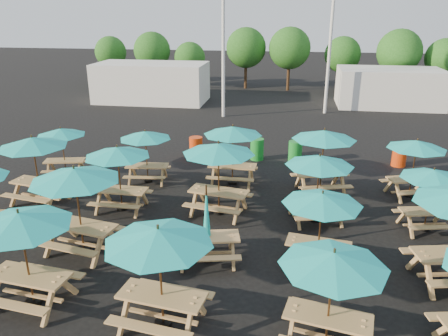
% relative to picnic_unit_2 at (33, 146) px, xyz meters
% --- Properties ---
extents(ground, '(120.00, 120.00, 0.00)m').
position_rel_picnic_unit_2_xyz_m(ground, '(6.36, 0.11, -2.14)').
color(ground, black).
rests_on(ground, ground).
extents(picnic_unit_2, '(2.71, 2.71, 2.45)m').
position_rel_picnic_unit_2_xyz_m(picnic_unit_2, '(0.00, 0.00, 0.00)').
color(picnic_unit_2, tan).
rests_on(picnic_unit_2, ground).
extents(picnic_unit_3, '(2.33, 2.33, 2.04)m').
position_rel_picnic_unit_2_xyz_m(picnic_unit_3, '(-0.45, 2.68, -0.36)').
color(picnic_unit_3, tan).
rests_on(picnic_unit_3, ground).
extents(picnic_unit_4, '(2.54, 2.54, 2.39)m').
position_rel_picnic_unit_2_xyz_m(picnic_unit_4, '(2.90, -5.29, -0.05)').
color(picnic_unit_4, tan).
rests_on(picnic_unit_4, ground).
extents(picnic_unit_5, '(2.86, 2.86, 2.55)m').
position_rel_picnic_unit_2_xyz_m(picnic_unit_5, '(3.00, -2.88, 0.08)').
color(picnic_unit_5, tan).
rests_on(picnic_unit_5, ground).
extents(picnic_unit_6, '(2.20, 2.20, 2.28)m').
position_rel_picnic_unit_2_xyz_m(picnic_unit_6, '(3.06, -0.08, -0.15)').
color(picnic_unit_6, tan).
rests_on(picnic_unit_6, ground).
extents(picnic_unit_7, '(2.22, 2.22, 2.10)m').
position_rel_picnic_unit_2_xyz_m(picnic_unit_7, '(3.12, 2.55, -0.30)').
color(picnic_unit_7, tan).
rests_on(picnic_unit_7, ground).
extents(picnic_unit_8, '(2.60, 2.60, 2.40)m').
position_rel_picnic_unit_2_xyz_m(picnic_unit_8, '(6.13, -5.54, -0.05)').
color(picnic_unit_8, tan).
rests_on(picnic_unit_8, ground).
extents(picnic_unit_9, '(2.05, 1.88, 2.24)m').
position_rel_picnic_unit_2_xyz_m(picnic_unit_9, '(6.58, -2.79, -1.21)').
color(picnic_unit_9, tan).
rests_on(picnic_unit_9, ground).
extents(picnic_unit_10, '(2.78, 2.78, 2.49)m').
position_rel_picnic_unit_2_xyz_m(picnic_unit_10, '(6.41, 0.16, 0.04)').
color(picnic_unit_10, tan).
rests_on(picnic_unit_10, ground).
extents(picnic_unit_11, '(2.30, 2.30, 2.36)m').
position_rel_picnic_unit_2_xyz_m(picnic_unit_11, '(6.50, 2.86, -0.08)').
color(picnic_unit_11, tan).
rests_on(picnic_unit_11, ground).
extents(picnic_unit_12, '(2.51, 2.51, 2.23)m').
position_rel_picnic_unit_2_xyz_m(picnic_unit_12, '(9.61, -5.62, -0.20)').
color(picnic_unit_12, tan).
rests_on(picnic_unit_12, ground).
extents(picnic_unit_13, '(2.36, 2.36, 2.16)m').
position_rel_picnic_unit_2_xyz_m(picnic_unit_13, '(9.56, -2.65, -0.25)').
color(picnic_unit_13, tan).
rests_on(picnic_unit_13, ground).
extents(picnic_unit_14, '(2.66, 2.66, 2.25)m').
position_rel_picnic_unit_2_xyz_m(picnic_unit_14, '(9.62, 0.08, -0.17)').
color(picnic_unit_14, tan).
rests_on(picnic_unit_14, ground).
extents(picnic_unit_15, '(2.89, 2.89, 2.44)m').
position_rel_picnic_unit_2_xyz_m(picnic_unit_15, '(9.88, 2.51, -0.01)').
color(picnic_unit_15, tan).
rests_on(picnic_unit_15, ground).
extents(picnic_unit_18, '(2.32, 2.32, 2.04)m').
position_rel_picnic_unit_2_xyz_m(picnic_unit_18, '(12.97, -0.03, -0.36)').
color(picnic_unit_18, tan).
rests_on(picnic_unit_18, ground).
extents(picnic_unit_19, '(2.63, 2.63, 2.17)m').
position_rel_picnic_unit_2_xyz_m(picnic_unit_19, '(13.13, 2.65, -0.25)').
color(picnic_unit_19, tan).
rests_on(picnic_unit_19, ground).
extents(waste_bin_0, '(0.61, 0.61, 0.98)m').
position_rel_picnic_unit_2_xyz_m(waste_bin_0, '(4.39, 5.79, -1.65)').
color(waste_bin_0, red).
rests_on(waste_bin_0, ground).
extents(waste_bin_1, '(0.61, 0.61, 0.98)m').
position_rel_picnic_unit_2_xyz_m(waste_bin_1, '(7.21, 5.97, -1.65)').
color(waste_bin_1, '#18872A').
rests_on(waste_bin_1, ground).
extents(waste_bin_2, '(0.61, 0.61, 0.98)m').
position_rel_picnic_unit_2_xyz_m(waste_bin_2, '(8.93, 5.84, -1.65)').
color(waste_bin_2, '#18872A').
rests_on(waste_bin_2, ground).
extents(waste_bin_3, '(0.61, 0.61, 0.98)m').
position_rel_picnic_unit_2_xyz_m(waste_bin_3, '(13.45, 6.05, -1.65)').
color(waste_bin_3, red).
rests_on(waste_bin_3, ground).
extents(mast_0, '(0.20, 0.20, 12.00)m').
position_rel_picnic_unit_2_xyz_m(mast_0, '(4.36, 14.11, 3.86)').
color(mast_0, silver).
rests_on(mast_0, ground).
extents(mast_1, '(0.20, 0.20, 12.00)m').
position_rel_picnic_unit_2_xyz_m(mast_1, '(10.86, 16.11, 3.86)').
color(mast_1, silver).
rests_on(mast_1, ground).
extents(event_tent_0, '(8.00, 4.00, 2.80)m').
position_rel_picnic_unit_2_xyz_m(event_tent_0, '(-1.64, 18.11, -0.74)').
color(event_tent_0, silver).
rests_on(event_tent_0, ground).
extents(event_tent_1, '(7.00, 4.00, 2.60)m').
position_rel_picnic_unit_2_xyz_m(event_tent_1, '(15.36, 19.11, -0.84)').
color(event_tent_1, silver).
rests_on(event_tent_1, ground).
extents(tree_0, '(2.80, 2.80, 4.24)m').
position_rel_picnic_unit_2_xyz_m(tree_0, '(-7.71, 25.36, 0.69)').
color(tree_0, '#382314').
rests_on(tree_0, ground).
extents(tree_1, '(3.11, 3.11, 4.72)m').
position_rel_picnic_unit_2_xyz_m(tree_1, '(-3.39, 24.02, 1.02)').
color(tree_1, '#382314').
rests_on(tree_1, ground).
extents(tree_2, '(2.59, 2.59, 3.93)m').
position_rel_picnic_unit_2_xyz_m(tree_2, '(-0.03, 23.77, 0.49)').
color(tree_2, '#382314').
rests_on(tree_2, ground).
extents(tree_3, '(3.36, 3.36, 5.09)m').
position_rel_picnic_unit_2_xyz_m(tree_3, '(4.61, 24.83, 1.27)').
color(tree_3, '#382314').
rests_on(tree_3, ground).
extents(tree_4, '(3.41, 3.41, 5.17)m').
position_rel_picnic_unit_2_xyz_m(tree_4, '(8.26, 24.37, 1.32)').
color(tree_4, '#382314').
rests_on(tree_4, ground).
extents(tree_5, '(2.94, 2.94, 4.45)m').
position_rel_picnic_unit_2_xyz_m(tree_5, '(12.58, 24.79, 0.84)').
color(tree_5, '#382314').
rests_on(tree_5, ground).
extents(tree_6, '(3.38, 3.38, 5.13)m').
position_rel_picnic_unit_2_xyz_m(tree_6, '(16.59, 23.01, 1.29)').
color(tree_6, '#382314').
rests_on(tree_6, ground).
extents(tree_7, '(2.95, 2.95, 4.48)m').
position_rel_picnic_unit_2_xyz_m(tree_7, '(19.98, 23.04, 0.86)').
color(tree_7, '#382314').
rests_on(tree_7, ground).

